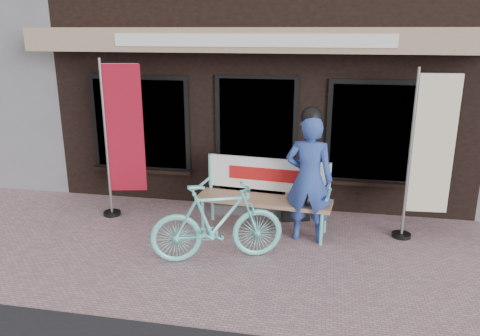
% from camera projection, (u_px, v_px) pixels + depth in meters
% --- Properties ---
extents(ground, '(70.00, 70.00, 0.00)m').
position_uv_depth(ground, '(231.00, 260.00, 6.12)').
color(ground, '#AD848A').
rests_on(ground, ground).
extents(storefront, '(7.00, 6.77, 6.00)m').
position_uv_depth(storefront, '(279.00, 25.00, 9.94)').
color(storefront, black).
rests_on(storefront, ground).
extents(bench, '(2.01, 0.69, 1.07)m').
position_uv_depth(bench, '(265.00, 189.00, 6.90)').
color(bench, '#70DBD6').
rests_on(bench, ground).
extents(person, '(0.69, 0.49, 1.92)m').
position_uv_depth(person, '(309.00, 177.00, 6.46)').
color(person, '#2D479B').
rests_on(person, ground).
extents(bicycle, '(1.79, 1.06, 1.04)m').
position_uv_depth(bicycle, '(217.00, 222.00, 6.00)').
color(bicycle, '#70DBD6').
rests_on(bicycle, ground).
extents(nobori_red, '(0.74, 0.33, 2.49)m').
position_uv_depth(nobori_red, '(122.00, 138.00, 7.25)').
color(nobori_red, gray).
rests_on(nobori_red, ground).
extents(nobori_cream, '(0.71, 0.28, 2.43)m').
position_uv_depth(nobori_cream, '(428.00, 154.00, 6.41)').
color(nobori_cream, gray).
rests_on(nobori_cream, ground).
extents(menu_stand, '(0.45, 0.21, 0.89)m').
position_uv_depth(menu_stand, '(297.00, 194.00, 7.23)').
color(menu_stand, black).
rests_on(menu_stand, ground).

